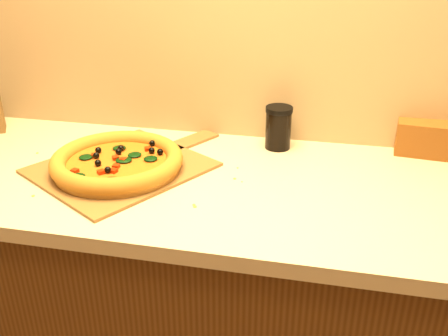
% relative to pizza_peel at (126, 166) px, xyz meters
% --- Properties ---
extents(cabinet, '(2.80, 0.65, 0.86)m').
position_rel_pizza_peel_xyz_m(cabinet, '(0.28, -0.02, -0.47)').
color(cabinet, '#4B2A10').
rests_on(cabinet, ground).
extents(countertop, '(2.84, 0.68, 0.04)m').
position_rel_pizza_peel_xyz_m(countertop, '(0.28, -0.02, -0.02)').
color(countertop, '#C2B298').
rests_on(countertop, cabinet).
extents(pizza_peel, '(0.56, 0.62, 0.01)m').
position_rel_pizza_peel_xyz_m(pizza_peel, '(0.00, 0.00, 0.00)').
color(pizza_peel, brown).
rests_on(pizza_peel, countertop).
extents(pizza, '(0.36, 0.36, 0.05)m').
position_rel_pizza_peel_xyz_m(pizza, '(-0.01, -0.03, 0.03)').
color(pizza, '#B56E2D').
rests_on(pizza, pizza_peel).
extents(bottle_cap, '(0.03, 0.03, 0.01)m').
position_rel_pizza_peel_xyz_m(bottle_cap, '(-0.12, -0.13, -0.00)').
color(bottle_cap, black).
rests_on(bottle_cap, countertop).
extents(dark_jar, '(0.08, 0.08, 0.13)m').
position_rel_pizza_peel_xyz_m(dark_jar, '(0.41, 0.23, 0.06)').
color(dark_jar, black).
rests_on(dark_jar, countertop).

